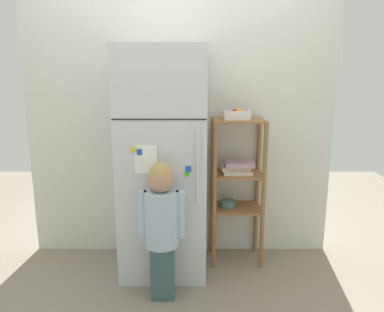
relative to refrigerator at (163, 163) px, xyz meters
The scene contains 6 objects.
ground_plane 0.91m from the refrigerator, ahead, with size 6.00×6.00×0.00m, color gray.
kitchen_wall_back 0.43m from the refrigerator, 69.24° to the left, with size 2.61×0.03×2.29m, color silver.
refrigerator is the anchor object (origin of this frame).
child_standing 0.53m from the refrigerator, 87.87° to the right, with size 0.33×0.24×1.01m.
pantry_shelf_unit 0.64m from the refrigerator, 12.98° to the left, with size 0.43×0.33×1.22m.
fruit_bin 0.71m from the refrigerator, 14.51° to the left, with size 0.21×0.18×0.09m.
Camera 1 is at (0.10, -2.94, 1.64)m, focal length 36.29 mm.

